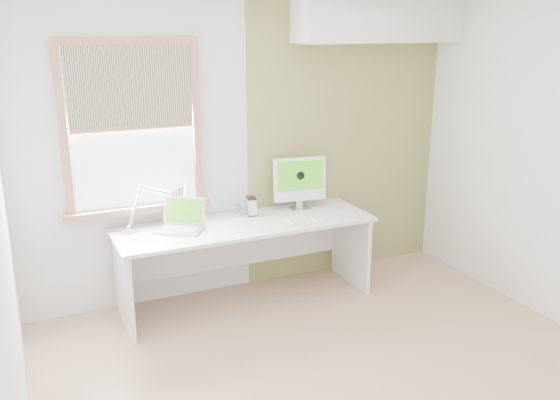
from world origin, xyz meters
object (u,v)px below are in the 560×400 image
external_drive (251,206)px  imac (300,180)px  laptop (182,222)px  desk_lamp (171,202)px  desk (243,242)px

external_drive → imac: imac is taller
imac → laptop: bearing=-174.2°
desk_lamp → external_drive: 0.72m
external_drive → desk_lamp: bearing=176.1°
desk_lamp → imac: 1.18m
desk_lamp → external_drive: (0.71, -0.05, -0.12)m
imac → desk_lamp: bearing=177.4°
desk → desk_lamp: bearing=163.0°
desk → desk_lamp: (-0.58, 0.18, 0.39)m
desk_lamp → imac: imac is taller
desk_lamp → imac: bearing=-2.6°
desk → laptop: laptop is taller
desk_lamp → laptop: size_ratio=1.46×
desk → imac: imac is taller
desk → desk_lamp: 0.72m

